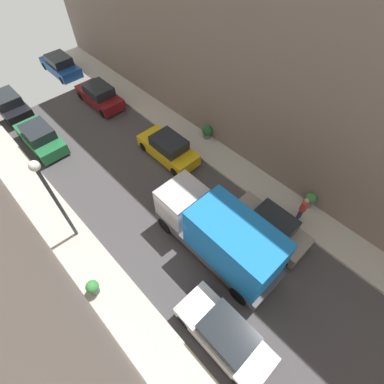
# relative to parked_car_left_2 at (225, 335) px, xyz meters

# --- Properties ---
(ground) EXTENTS (32.00, 32.00, 0.00)m
(ground) POSITION_rel_parked_car_left_2_xyz_m (2.70, 5.03, -0.72)
(ground) COLOR #423F42
(sidewalk_left) EXTENTS (2.00, 44.00, 0.15)m
(sidewalk_left) POSITION_rel_parked_car_left_2_xyz_m (-2.30, 5.03, -0.64)
(sidewalk_left) COLOR #B7B2A8
(sidewalk_left) RESTS_ON ground
(sidewalk_right) EXTENTS (2.00, 44.00, 0.15)m
(sidewalk_right) POSITION_rel_parked_car_left_2_xyz_m (7.70, 5.03, -0.64)
(sidewalk_right) COLOR #B7B2A8
(sidewalk_right) RESTS_ON ground
(building_right) EXTENTS (6.00, 44.00, 16.31)m
(building_right) POSITION_rel_parked_car_left_2_xyz_m (11.70, 5.03, 7.43)
(building_right) COLOR gray
(building_right) RESTS_ON ground
(parked_car_left_2) EXTENTS (1.78, 4.20, 1.57)m
(parked_car_left_2) POSITION_rel_parked_car_left_2_xyz_m (0.00, 0.00, 0.00)
(parked_car_left_2) COLOR white
(parked_car_left_2) RESTS_ON ground
(parked_car_left_3) EXTENTS (1.78, 4.20, 1.57)m
(parked_car_left_3) POSITION_rel_parked_car_left_2_xyz_m (0.00, 16.34, 0.00)
(parked_car_left_3) COLOR #1E6638
(parked_car_left_3) RESTS_ON ground
(parked_car_left_4) EXTENTS (1.78, 4.20, 1.57)m
(parked_car_left_4) POSITION_rel_parked_car_left_2_xyz_m (0.00, 21.34, 0.00)
(parked_car_left_4) COLOR black
(parked_car_left_4) RESTS_ON ground
(parked_car_right_1) EXTENTS (1.78, 4.20, 1.57)m
(parked_car_right_1) POSITION_rel_parked_car_left_2_xyz_m (5.40, 1.83, 0.00)
(parked_car_right_1) COLOR gray
(parked_car_right_1) RESTS_ON ground
(parked_car_right_2) EXTENTS (1.78, 4.20, 1.57)m
(parked_car_right_2) POSITION_rel_parked_car_left_2_xyz_m (5.40, 9.75, 0.00)
(parked_car_right_2) COLOR gold
(parked_car_right_2) RESTS_ON ground
(parked_car_right_3) EXTENTS (1.78, 4.20, 1.57)m
(parked_car_right_3) POSITION_rel_parked_car_left_2_xyz_m (5.40, 17.72, 0.00)
(parked_car_right_3) COLOR maroon
(parked_car_right_3) RESTS_ON ground
(parked_car_right_4) EXTENTS (1.78, 4.20, 1.57)m
(parked_car_right_4) POSITION_rel_parked_car_left_2_xyz_m (5.40, 23.81, 0.00)
(parked_car_right_4) COLOR #194799
(parked_car_right_4) RESTS_ON ground
(delivery_truck) EXTENTS (2.26, 6.60, 3.38)m
(delivery_truck) POSITION_rel_parked_car_left_2_xyz_m (2.70, 2.88, 1.07)
(delivery_truck) COLOR #4C4C51
(delivery_truck) RESTS_ON ground
(pedestrian) EXTENTS (0.40, 0.36, 1.72)m
(pedestrian) POSITION_rel_parked_car_left_2_xyz_m (7.30, 1.22, 0.35)
(pedestrian) COLOR #2D334C
(pedestrian) RESTS_ON sidewalk_right
(potted_plant_0) EXTENTS (0.58, 0.58, 0.90)m
(potted_plant_0) POSITION_rel_parked_car_left_2_xyz_m (-2.82, 5.35, -0.06)
(potted_plant_0) COLOR slate
(potted_plant_0) RESTS_ON sidewalk_left
(potted_plant_1) EXTENTS (0.68, 0.68, 0.90)m
(potted_plant_1) POSITION_rel_parked_car_left_2_xyz_m (8.41, 9.26, -0.09)
(potted_plant_1) COLOR slate
(potted_plant_1) RESTS_ON sidewalk_right
(potted_plant_2) EXTENTS (0.59, 0.59, 0.94)m
(potted_plant_2) POSITION_rel_parked_car_left_2_xyz_m (8.43, 1.35, -0.05)
(potted_plant_2) COLOR slate
(potted_plant_2) RESTS_ON sidewalk_right
(lamp_post) EXTENTS (0.44, 0.44, 5.37)m
(lamp_post) POSITION_rel_parked_car_left_2_xyz_m (-1.90, 8.67, 2.98)
(lamp_post) COLOR #333338
(lamp_post) RESTS_ON sidewalk_left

